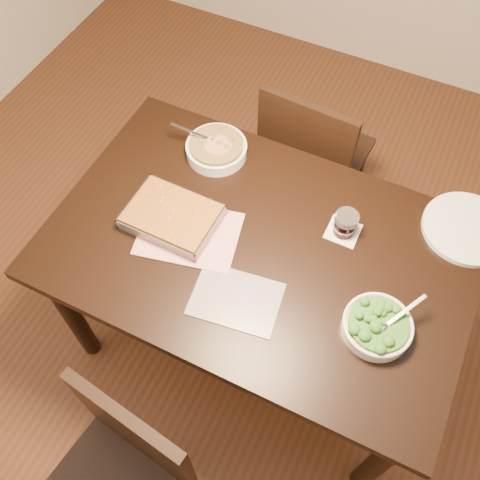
# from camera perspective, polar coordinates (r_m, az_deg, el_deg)

# --- Properties ---
(ground) EXTENTS (4.00, 4.00, 0.00)m
(ground) POSITION_cam_1_polar(r_m,az_deg,el_deg) (2.44, 1.56, -9.97)
(ground) COLOR #442813
(ground) RESTS_ON ground
(table) EXTENTS (1.40, 0.90, 0.75)m
(table) POSITION_cam_1_polar(r_m,az_deg,el_deg) (1.85, 2.03, -2.21)
(table) COLOR black
(table) RESTS_ON ground
(magazine_a) EXTENTS (0.38, 0.31, 0.01)m
(magazine_a) POSITION_cam_1_polar(r_m,az_deg,el_deg) (1.80, -5.45, 0.66)
(magazine_a) COLOR #C13748
(magazine_a) RESTS_ON table
(magazine_b) EXTENTS (0.30, 0.23, 0.00)m
(magazine_b) POSITION_cam_1_polar(r_m,az_deg,el_deg) (1.67, -0.43, -6.31)
(magazine_b) COLOR #27272F
(magazine_b) RESTS_ON table
(coaster) EXTENTS (0.11, 0.11, 0.00)m
(coaster) POSITION_cam_1_polar(r_m,az_deg,el_deg) (1.83, 10.93, 0.91)
(coaster) COLOR white
(coaster) RESTS_ON table
(stew_bowl) EXTENTS (0.25, 0.23, 0.09)m
(stew_bowl) POSITION_cam_1_polar(r_m,az_deg,el_deg) (1.99, -2.53, 9.74)
(stew_bowl) COLOR white
(stew_bowl) RESTS_ON table
(broccoli_bowl) EXTENTS (0.21, 0.22, 0.08)m
(broccoli_bowl) POSITION_cam_1_polar(r_m,az_deg,el_deg) (1.66, 14.43, -8.88)
(broccoli_bowl) COLOR white
(broccoli_bowl) RESTS_ON table
(baking_dish) EXTENTS (0.31, 0.23, 0.05)m
(baking_dish) POSITION_cam_1_polar(r_m,az_deg,el_deg) (1.82, -7.25, 2.45)
(baking_dish) COLOR silver
(baking_dish) RESTS_ON table
(wine_tumbler) EXTENTS (0.08, 0.08, 0.09)m
(wine_tumbler) POSITION_cam_1_polar(r_m,az_deg,el_deg) (1.79, 11.18, 1.75)
(wine_tumbler) COLOR black
(wine_tumbler) RESTS_ON coaster
(dinner_plate) EXTENTS (0.30, 0.30, 0.02)m
(dinner_plate) POSITION_cam_1_polar(r_m,az_deg,el_deg) (1.95, 23.02, 1.13)
(dinner_plate) COLOR white
(dinner_plate) RESTS_ON table
(chair_near) EXTENTS (0.45, 0.45, 0.86)m
(chair_near) POSITION_cam_1_polar(r_m,az_deg,el_deg) (1.83, -12.53, -23.24)
(chair_near) COLOR black
(chair_near) RESTS_ON ground
(chair_far) EXTENTS (0.43, 0.43, 0.87)m
(chair_far) POSITION_cam_1_polar(r_m,az_deg,el_deg) (2.38, 7.57, 8.93)
(chair_far) COLOR black
(chair_far) RESTS_ON ground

